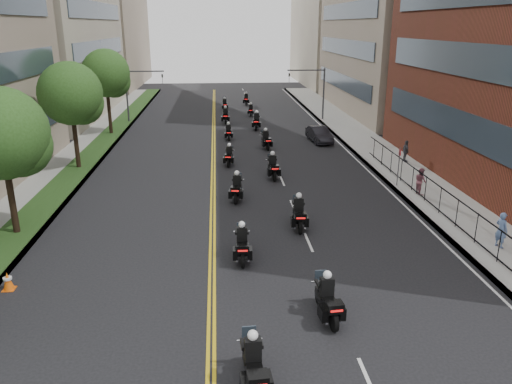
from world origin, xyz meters
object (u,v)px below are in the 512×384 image
motorcycle_9 (257,122)px  motorcycle_11 (251,111)px  motorcycle_3 (299,214)px  motorcycle_4 (237,189)px  motorcycle_6 (229,156)px  motorcycle_13 (246,100)px  motorcycle_7 (266,141)px  motorcycle_1 (327,300)px  motorcycle_5 (273,168)px  motorcycle_10 (226,116)px  pedestrian_c (406,151)px  pedestrian_b (421,181)px  pedestrian_a (501,230)px  motorcycle_8 (229,133)px  motorcycle_12 (225,105)px  motorcycle_2 (242,245)px  traffic_cone (8,281)px  motorcycle_0 (254,367)px  parked_sedan (319,135)px

motorcycle_9 → motorcycle_11: (-0.05, 7.79, -0.14)m
motorcycle_3 → motorcycle_4: 5.47m
motorcycle_6 → motorcycle_13: size_ratio=0.98×
motorcycle_4 → motorcycle_7: 13.22m
motorcycle_1 → motorcycle_4: (-2.68, 12.99, -0.01)m
motorcycle_5 → motorcycle_10: (-2.81, 20.34, 0.00)m
motorcycle_7 → motorcycle_13: motorcycle_7 is taller
motorcycle_7 → pedestrian_c: size_ratio=1.47×
pedestrian_b → pedestrian_c: size_ratio=1.01×
motorcycle_7 → pedestrian_a: 22.66m
pedestrian_b → motorcycle_8: bearing=26.8°
motorcycle_13 → pedestrian_b: 38.60m
motorcycle_11 → motorcycle_12: motorcycle_12 is taller
motorcycle_7 → motorcycle_8: (-3.06, 3.85, -0.07)m
motorcycle_3 → motorcycle_10: (-3.17, 29.27, -0.00)m
motorcycle_6 → pedestrian_c: bearing=4.3°
motorcycle_13 → motorcycle_7: bearing=-83.5°
motorcycle_4 → motorcycle_2: bearing=-82.7°
motorcycle_3 → pedestrian_c: bearing=53.0°
motorcycle_8 → motorcycle_13: (2.86, 20.77, 0.03)m
motorcycle_5 → motorcycle_9: size_ratio=0.99×
motorcycle_2 → pedestrian_a: 12.03m
traffic_cone → motorcycle_0: bearing=-34.6°
motorcycle_2 → motorcycle_13: (2.89, 45.53, -0.04)m
motorcycle_0 → motorcycle_13: bearing=82.6°
motorcycle_3 → traffic_cone: motorcycle_3 is taller
motorcycle_9 → pedestrian_c: size_ratio=1.57×
motorcycle_7 → pedestrian_c: 11.50m
parked_sedan → pedestrian_a: (3.92, -22.96, 0.32)m
motorcycle_11 → pedestrian_a: size_ratio=1.21×
motorcycle_1 → motorcycle_6: (-2.92, 20.95, -0.07)m
motorcycle_11 → traffic_cone: 40.91m
motorcycle_6 → motorcycle_12: bearing=96.9°
motorcycle_0 → pedestrian_a: size_ratio=1.46×
motorcycle_12 → pedestrian_c: pedestrian_c is taller
motorcycle_8 → pedestrian_a: pedestrian_a is taller
motorcycle_6 → motorcycle_4: bearing=-81.0°
motorcycle_10 → motorcycle_4: bearing=-87.7°
motorcycle_11 → parked_sedan: bearing=-63.8°
motorcycle_1 → motorcycle_13: motorcycle_1 is taller
motorcycle_8 → motorcycle_12: 16.44m
motorcycle_6 → motorcycle_8: (0.18, 8.76, -0.02)m
motorcycle_4 → traffic_cone: (-9.50, -10.00, -0.34)m
motorcycle_2 → motorcycle_12: 41.21m
motorcycle_9 → motorcycle_12: 12.30m
motorcycle_4 → motorcycle_9: (2.87, 21.23, 0.04)m
motorcycle_9 → pedestrian_c: motorcycle_9 is taller
motorcycle_2 → motorcycle_7: 21.14m
motorcycle_4 → pedestrian_c: size_ratio=1.49×
motorcycle_8 → motorcycle_10: motorcycle_10 is taller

